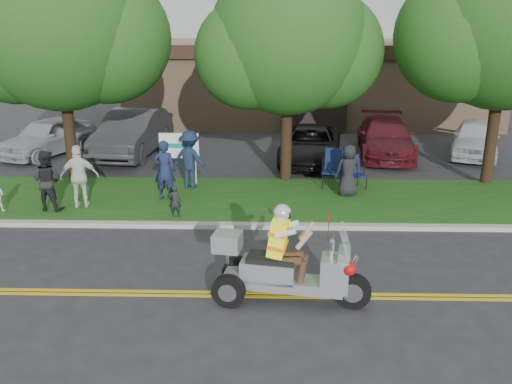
{
  "coord_description": "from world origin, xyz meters",
  "views": [
    {
      "loc": [
        -0.03,
        -10.03,
        5.25
      ],
      "look_at": [
        -0.35,
        2.0,
        1.33
      ],
      "focal_mm": 38.0,
      "sensor_mm": 36.0,
      "label": 1
    }
  ],
  "objects_px": {
    "lawn_chair_b": "(354,170)",
    "spectator_adult_left": "(165,170)",
    "parked_car_mid": "(311,144)",
    "trike_scooter": "(284,268)",
    "parked_car_far_right": "(475,138)",
    "lawn_chair_a": "(334,166)",
    "parked_car_far_left": "(48,136)",
    "parked_car_right": "(385,137)",
    "spectator_adult_mid": "(47,180)",
    "parked_car_left": "(133,133)",
    "spectator_adult_right": "(80,176)"
  },
  "relations": [
    {
      "from": "trike_scooter",
      "to": "lawn_chair_a",
      "type": "bearing_deg",
      "value": 86.23
    },
    {
      "from": "parked_car_mid",
      "to": "parked_car_right",
      "type": "xyz_separation_m",
      "value": [
        3.0,
        1.06,
        0.06
      ]
    },
    {
      "from": "parked_car_far_right",
      "to": "lawn_chair_a",
      "type": "bearing_deg",
      "value": -121.8
    },
    {
      "from": "parked_car_mid",
      "to": "trike_scooter",
      "type": "bearing_deg",
      "value": -89.82
    },
    {
      "from": "lawn_chair_a",
      "to": "parked_car_far_left",
      "type": "xyz_separation_m",
      "value": [
        -10.77,
        4.3,
        -0.05
      ]
    },
    {
      "from": "parked_car_left",
      "to": "parked_car_mid",
      "type": "bearing_deg",
      "value": -2.38
    },
    {
      "from": "parked_car_left",
      "to": "lawn_chair_a",
      "type": "bearing_deg",
      "value": -25.41
    },
    {
      "from": "parked_car_far_left",
      "to": "parked_car_mid",
      "type": "xyz_separation_m",
      "value": [
        10.29,
        -0.83,
        -0.07
      ]
    },
    {
      "from": "spectator_adult_mid",
      "to": "parked_car_right",
      "type": "bearing_deg",
      "value": -138.49
    },
    {
      "from": "spectator_adult_left",
      "to": "spectator_adult_right",
      "type": "height_order",
      "value": "spectator_adult_right"
    },
    {
      "from": "spectator_adult_right",
      "to": "parked_car_right",
      "type": "xyz_separation_m",
      "value": [
        9.82,
        6.63,
        -0.28
      ]
    },
    {
      "from": "trike_scooter",
      "to": "parked_car_right",
      "type": "height_order",
      "value": "trike_scooter"
    },
    {
      "from": "trike_scooter",
      "to": "lawn_chair_b",
      "type": "xyz_separation_m",
      "value": [
        2.37,
        7.01,
        -0.01
      ]
    },
    {
      "from": "trike_scooter",
      "to": "lawn_chair_a",
      "type": "distance_m",
      "value": 7.31
    },
    {
      "from": "trike_scooter",
      "to": "spectator_adult_mid",
      "type": "distance_m",
      "value": 7.96
    },
    {
      "from": "parked_car_far_right",
      "to": "lawn_chair_b",
      "type": "bearing_deg",
      "value": -118.12
    },
    {
      "from": "spectator_adult_mid",
      "to": "spectator_adult_right",
      "type": "height_order",
      "value": "spectator_adult_right"
    },
    {
      "from": "parked_car_far_left",
      "to": "parked_car_right",
      "type": "bearing_deg",
      "value": 23.45
    },
    {
      "from": "parked_car_right",
      "to": "parked_car_far_right",
      "type": "xyz_separation_m",
      "value": [
        3.5,
        0.01,
        -0.01
      ]
    },
    {
      "from": "spectator_adult_mid",
      "to": "parked_car_right",
      "type": "distance_m",
      "value": 12.69
    },
    {
      "from": "spectator_adult_left",
      "to": "parked_car_mid",
      "type": "height_order",
      "value": "spectator_adult_left"
    },
    {
      "from": "trike_scooter",
      "to": "parked_car_left",
      "type": "relative_size",
      "value": 0.57
    },
    {
      "from": "lawn_chair_a",
      "to": "spectator_adult_left",
      "type": "bearing_deg",
      "value": -149.15
    },
    {
      "from": "spectator_adult_left",
      "to": "parked_car_left",
      "type": "relative_size",
      "value": 0.33
    },
    {
      "from": "lawn_chair_a",
      "to": "parked_car_mid",
      "type": "height_order",
      "value": "parked_car_mid"
    },
    {
      "from": "lawn_chair_b",
      "to": "parked_car_left",
      "type": "height_order",
      "value": "parked_car_left"
    },
    {
      "from": "trike_scooter",
      "to": "spectator_adult_right",
      "type": "height_order",
      "value": "trike_scooter"
    },
    {
      "from": "parked_car_mid",
      "to": "parked_car_right",
      "type": "relative_size",
      "value": 0.96
    },
    {
      "from": "spectator_adult_mid",
      "to": "spectator_adult_left",
      "type": "bearing_deg",
      "value": -153.77
    },
    {
      "from": "parked_car_far_right",
      "to": "spectator_adult_left",
      "type": "bearing_deg",
      "value": -130.72
    },
    {
      "from": "lawn_chair_b",
      "to": "parked_car_right",
      "type": "xyz_separation_m",
      "value": [
        1.89,
        4.63,
        0.04
      ]
    },
    {
      "from": "spectator_adult_left",
      "to": "parked_car_far_left",
      "type": "height_order",
      "value": "spectator_adult_left"
    },
    {
      "from": "spectator_adult_mid",
      "to": "parked_car_left",
      "type": "bearing_deg",
      "value": -87.43
    },
    {
      "from": "parked_car_far_left",
      "to": "trike_scooter",
      "type": "bearing_deg",
      "value": -29.17
    },
    {
      "from": "spectator_adult_right",
      "to": "parked_car_right",
      "type": "bearing_deg",
      "value": -155.72
    },
    {
      "from": "lawn_chair_b",
      "to": "spectator_adult_mid",
      "type": "relative_size",
      "value": 0.6
    },
    {
      "from": "lawn_chair_b",
      "to": "spectator_adult_left",
      "type": "relative_size",
      "value": 0.57
    },
    {
      "from": "lawn_chair_b",
      "to": "parked_car_far_left",
      "type": "bearing_deg",
      "value": 129.96
    },
    {
      "from": "spectator_adult_mid",
      "to": "parked_car_far_right",
      "type": "xyz_separation_m",
      "value": [
        14.14,
        6.91,
        -0.24
      ]
    },
    {
      "from": "spectator_adult_left",
      "to": "spectator_adult_mid",
      "type": "relative_size",
      "value": 1.05
    },
    {
      "from": "parked_car_far_left",
      "to": "parked_car_right",
      "type": "distance_m",
      "value": 13.29
    },
    {
      "from": "spectator_adult_left",
      "to": "parked_car_mid",
      "type": "xyz_separation_m",
      "value": [
        4.57,
        4.86,
        -0.33
      ]
    },
    {
      "from": "lawn_chair_b",
      "to": "parked_car_mid",
      "type": "distance_m",
      "value": 3.74
    },
    {
      "from": "trike_scooter",
      "to": "lawn_chair_b",
      "type": "bearing_deg",
      "value": 81.32
    },
    {
      "from": "parked_car_left",
      "to": "parked_car_right",
      "type": "bearing_deg",
      "value": 6.02
    },
    {
      "from": "parked_car_left",
      "to": "parked_car_right",
      "type": "relative_size",
      "value": 1.07
    },
    {
      "from": "lawn_chair_b",
      "to": "spectator_adult_right",
      "type": "height_order",
      "value": "spectator_adult_right"
    },
    {
      "from": "spectator_adult_mid",
      "to": "parked_car_right",
      "type": "height_order",
      "value": "spectator_adult_mid"
    },
    {
      "from": "trike_scooter",
      "to": "lawn_chair_b",
      "type": "distance_m",
      "value": 7.39
    },
    {
      "from": "parked_car_far_left",
      "to": "parked_car_far_right",
      "type": "xyz_separation_m",
      "value": [
        16.79,
        0.25,
        -0.02
      ]
    }
  ]
}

